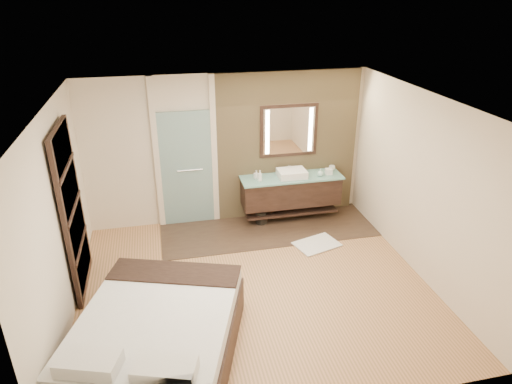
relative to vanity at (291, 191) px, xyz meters
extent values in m
plane|color=olive|center=(-1.10, -1.92, -0.58)|extent=(5.00, 5.00, 0.00)
cube|color=#33241C|center=(-0.50, -0.32, -0.57)|extent=(3.80, 1.30, 0.01)
cube|color=#9D8459|center=(0.00, 0.29, 0.77)|extent=(2.60, 0.08, 2.70)
cube|color=black|center=(0.00, 0.00, -0.01)|extent=(1.80, 0.50, 0.50)
cube|color=black|center=(0.00, 0.00, -0.40)|extent=(1.71, 0.45, 0.04)
cube|color=#89D2C7|center=(0.00, -0.02, 0.27)|extent=(1.85, 0.55, 0.03)
cube|color=white|center=(0.00, -0.02, 0.35)|extent=(0.50, 0.38, 0.13)
cylinder|color=silver|center=(0.00, 0.17, 0.37)|extent=(0.03, 0.03, 0.18)
cylinder|color=silver|center=(0.00, 0.13, 0.45)|extent=(0.02, 0.10, 0.02)
cube|color=black|center=(0.00, 0.24, 1.07)|extent=(1.06, 0.03, 0.96)
cube|color=white|center=(0.00, 0.23, 1.07)|extent=(0.94, 0.01, 0.84)
cube|color=#FFE3BF|center=(-0.40, 0.22, 1.07)|extent=(0.07, 0.01, 0.80)
cube|color=#FFE3BF|center=(0.40, 0.22, 1.07)|extent=(0.07, 0.01, 0.80)
cube|color=#B6E7E5|center=(-1.85, 0.28, 0.47)|extent=(0.90, 0.05, 2.10)
cylinder|color=silver|center=(-1.80, 0.23, 0.47)|extent=(0.45, 0.03, 0.03)
cube|color=beige|center=(-2.35, 0.29, 0.77)|extent=(0.10, 0.08, 2.70)
cube|color=beige|center=(-1.35, 0.29, 0.77)|extent=(0.10, 0.08, 2.70)
cube|color=black|center=(-3.53, -1.32, 0.62)|extent=(0.06, 1.20, 2.40)
cube|color=#F4EDCD|center=(-3.51, -1.32, -0.21)|extent=(0.02, 1.06, 0.52)
cube|color=#F4EDCD|center=(-3.51, -1.32, 0.38)|extent=(0.02, 1.06, 0.52)
cube|color=#F4EDCD|center=(-3.51, -1.32, 0.96)|extent=(0.02, 1.06, 0.52)
cube|color=#F4EDCD|center=(-3.51, -1.32, 1.55)|extent=(0.02, 1.06, 0.52)
cube|color=black|center=(-2.50, -3.07, -0.34)|extent=(2.31, 2.58, 0.47)
cube|color=silver|center=(-2.50, -3.07, -0.01)|extent=(2.24, 2.51, 0.19)
cube|color=black|center=(-2.24, -2.31, 0.08)|extent=(1.72, 0.99, 0.04)
cube|color=silver|center=(-3.13, -3.76, 0.17)|extent=(0.66, 0.49, 0.15)
cube|color=silver|center=(-2.42, -4.00, 0.17)|extent=(0.66, 0.49, 0.15)
cube|color=white|center=(0.18, -1.02, -0.56)|extent=(0.83, 0.69, 0.02)
cylinder|color=black|center=(-0.57, -0.07, -0.45)|extent=(0.23, 0.23, 0.26)
cube|color=silver|center=(0.70, -0.04, 0.33)|extent=(0.13, 0.13, 0.10)
imported|color=white|center=(-0.61, -0.09, 0.38)|extent=(0.09, 0.10, 0.20)
imported|color=#B2B2B2|center=(-0.64, 0.04, 0.36)|extent=(0.09, 0.09, 0.15)
imported|color=#A9D5CD|center=(0.51, -0.10, 0.35)|extent=(0.13, 0.13, 0.14)
imported|color=silver|center=(0.82, 0.11, 0.33)|extent=(0.12, 0.12, 0.09)
camera|label=1|loc=(-2.28, -7.30, 3.46)|focal=32.00mm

